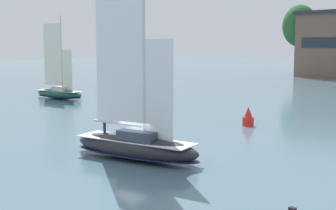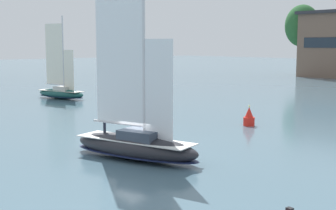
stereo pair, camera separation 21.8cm
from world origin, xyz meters
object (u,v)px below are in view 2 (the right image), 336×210
channel_buoy (249,118)px  sailboat_moored_mid_channel (61,92)px  sailboat_main (135,143)px  tree_shore_right (302,26)px

channel_buoy → sailboat_moored_mid_channel: bearing=-175.7°
sailboat_moored_mid_channel → channel_buoy: sailboat_moored_mid_channel is taller
sailboat_main → channel_buoy: size_ratio=6.93×
sailboat_main → sailboat_moored_mid_channel: bearing=158.5°
tree_shore_right → sailboat_moored_mid_channel: (5.18, -69.16, -11.12)m
tree_shore_right → sailboat_moored_mid_channel: size_ratio=1.49×
channel_buoy → sailboat_main: bearing=-79.4°
tree_shore_right → channel_buoy: size_ratio=8.83×
sailboat_main → tree_shore_right: bearing=115.7°
sailboat_moored_mid_channel → sailboat_main: bearing=-21.5°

